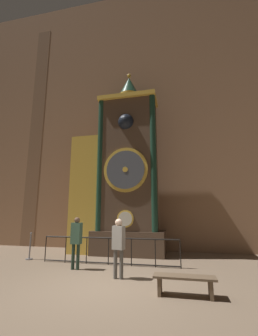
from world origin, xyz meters
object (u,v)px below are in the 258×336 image
clock_tower (120,174)px  visitor_bench (184,281)px  visitor_far (119,242)px  visitor_near (76,238)px  stanchion_post (30,250)px

clock_tower → visitor_bench: (2.86, -4.78, -3.41)m
clock_tower → visitor_far: (1.01, -3.78, -2.71)m
visitor_near → visitor_bench: size_ratio=1.21×
visitor_near → visitor_bench: (3.55, -1.72, -0.71)m
visitor_near → visitor_bench: visitor_near is taller
stanchion_post → visitor_bench: bearing=-24.8°
clock_tower → stanchion_post: 5.08m
clock_tower → visitor_near: clock_tower is taller
stanchion_post → visitor_bench: stanchion_post is taller
visitor_bench → visitor_far: bearing=151.6°
visitor_bench → clock_tower: bearing=120.9°
visitor_bench → visitor_near: bearing=154.1°
clock_tower → stanchion_post: bearing=-149.0°
visitor_far → stanchion_post: (-4.26, 1.83, -0.67)m
stanchion_post → visitor_far: bearing=-23.2°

